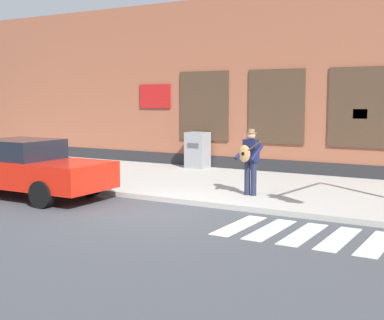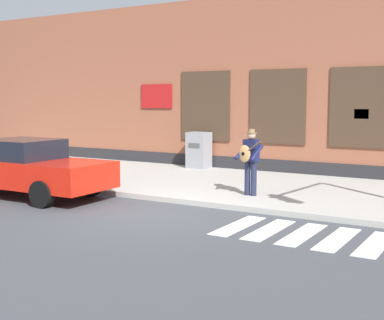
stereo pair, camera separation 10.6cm
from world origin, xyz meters
name	(u,v)px [view 2 (the right image)]	position (x,y,z in m)	size (l,w,h in m)	color
ground_plane	(158,214)	(0.00, 0.00, 0.00)	(160.00, 160.00, 0.00)	#424449
sidewalk	(239,186)	(0.00, 4.13, 0.07)	(28.00, 5.85, 0.13)	#ADAAA3
building_backdrop	(299,86)	(0.00, 9.04, 3.06)	(28.00, 4.06, 6.12)	#99563D
crosswalk	(356,242)	(4.45, -0.10, 0.01)	(5.20, 1.90, 0.01)	silver
red_car	(28,168)	(-4.18, -0.01, 0.77)	(4.63, 2.04, 1.53)	red
busker	(250,158)	(1.08, 2.54, 1.10)	(0.72, 0.60, 1.70)	#1E233D
utility_box	(199,150)	(-2.79, 6.60, 0.77)	(0.75, 0.66, 1.28)	gray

